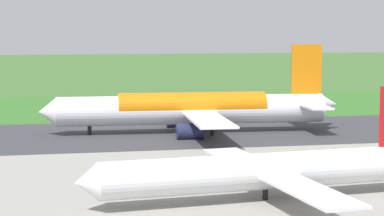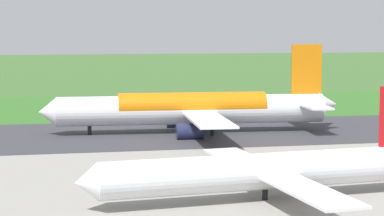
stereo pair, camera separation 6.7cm
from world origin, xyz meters
The scene contains 8 objects.
ground_plane centered at (0.00, 0.00, 0.00)m, with size 800.00×800.00×0.00m, color #3D662D.
runway_asphalt centered at (0.00, 0.00, 0.03)m, with size 600.00×35.96×0.06m, color #38383D.
apron_concrete centered at (0.00, 54.73, 0.03)m, with size 440.00×110.00×0.05m, color gray.
grass_verge_foreground centered at (0.00, -36.22, 0.02)m, with size 600.00×80.00×0.04m, color #346B27.
airliner_main centered at (1.23, 0.02, 4.35)m, with size 54.13×44.28×15.88m.
airliner_parked_mid centered at (4.09, 52.45, 3.32)m, with size 41.70×34.18×12.17m.
no_stopping_sign centered at (-2.31, -36.78, 1.73)m, with size 0.60×0.10×2.94m.
traffic_cone_orange centered at (2.76, -37.09, 0.28)m, with size 0.40×0.40×0.55m, color orange.
Camera 2 is at (28.15, 128.12, 18.77)m, focal length 68.85 mm.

